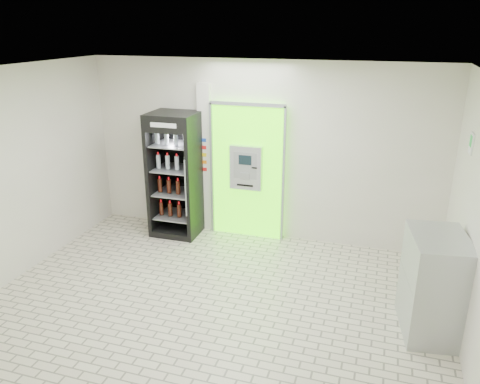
% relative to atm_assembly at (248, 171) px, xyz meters
% --- Properties ---
extents(ground, '(6.00, 6.00, 0.00)m').
position_rel_atm_assembly_xyz_m(ground, '(0.20, -2.41, -1.17)').
color(ground, beige).
rests_on(ground, ground).
extents(room_shell, '(6.00, 6.00, 6.00)m').
position_rel_atm_assembly_xyz_m(room_shell, '(0.20, -2.41, 0.67)').
color(room_shell, silver).
rests_on(room_shell, ground).
extents(atm_assembly, '(1.30, 0.24, 2.33)m').
position_rel_atm_assembly_xyz_m(atm_assembly, '(0.00, 0.00, 0.00)').
color(atm_assembly, '#4FFF08').
rests_on(atm_assembly, ground).
extents(pillar, '(0.22, 0.11, 2.60)m').
position_rel_atm_assembly_xyz_m(pillar, '(-0.78, 0.04, 0.13)').
color(pillar, silver).
rests_on(pillar, ground).
extents(beverage_cooler, '(0.81, 0.76, 2.14)m').
position_rel_atm_assembly_xyz_m(beverage_cooler, '(-1.21, -0.27, -0.14)').
color(beverage_cooler, black).
rests_on(beverage_cooler, ground).
extents(steel_cabinet, '(0.75, 1.01, 1.24)m').
position_rel_atm_assembly_xyz_m(steel_cabinet, '(2.88, -1.99, -0.55)').
color(steel_cabinet, '#ABAEB3').
rests_on(steel_cabinet, ground).
extents(exit_sign, '(0.02, 0.22, 0.26)m').
position_rel_atm_assembly_xyz_m(exit_sign, '(3.19, -1.01, 0.95)').
color(exit_sign, white).
rests_on(exit_sign, room_shell).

